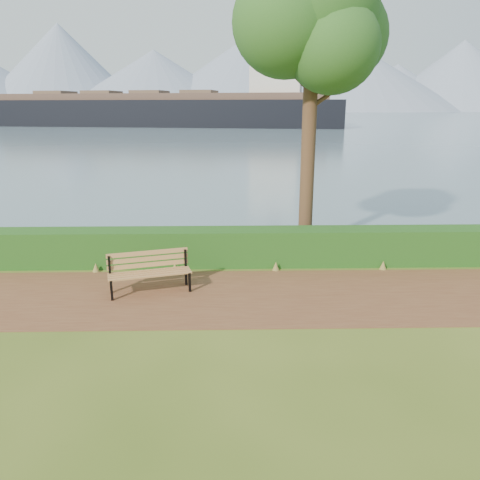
{
  "coord_description": "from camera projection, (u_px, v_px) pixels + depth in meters",
  "views": [
    {
      "loc": [
        0.36,
        -9.77,
        4.25
      ],
      "look_at": [
        0.62,
        1.2,
        1.1
      ],
      "focal_mm": 35.0,
      "sensor_mm": 36.0,
      "label": 1
    }
  ],
  "objects": [
    {
      "name": "ground",
      "position": [
        214.0,
        302.0,
        10.56
      ],
      "size": [
        140.0,
        140.0,
        0.0
      ],
      "primitive_type": "plane",
      "color": "#3D5518",
      "rests_on": "ground"
    },
    {
      "name": "water",
      "position": [
        228.0,
        114.0,
        260.4
      ],
      "size": [
        700.0,
        510.0,
        0.0
      ],
      "primitive_type": "cube",
      "color": "#455E6F",
      "rests_on": "ground"
    },
    {
      "name": "tree",
      "position": [
        313.0,
        17.0,
        12.6
      ],
      "size": [
        4.41,
        3.69,
        8.84
      ],
      "rotation": [
        0.0,
        0.0,
        0.17
      ],
      "color": "#3D2B19",
      "rests_on": "ground"
    },
    {
      "name": "hedge",
      "position": [
        217.0,
        247.0,
        12.92
      ],
      "size": [
        32.0,
        0.85,
        1.0
      ],
      "primitive_type": "cube",
      "color": "#164012",
      "rests_on": "ground"
    },
    {
      "name": "path",
      "position": [
        214.0,
        296.0,
        10.84
      ],
      "size": [
        40.0,
        3.4,
        0.01
      ],
      "primitive_type": "cube",
      "color": "brown",
      "rests_on": "ground"
    },
    {
      "name": "cargo_ship",
      "position": [
        175.0,
        110.0,
        98.97
      ],
      "size": [
        76.8,
        26.76,
        23.05
      ],
      "rotation": [
        0.0,
        0.0,
        -0.2
      ],
      "color": "black",
      "rests_on": "ground"
    },
    {
      "name": "bench",
      "position": [
        149.0,
        269.0,
        11.01
      ],
      "size": [
        1.99,
        1.05,
        0.96
      ],
      "rotation": [
        0.0,
        0.0,
        0.27
      ],
      "color": "black",
      "rests_on": "ground"
    },
    {
      "name": "mountains",
      "position": [
        217.0,
        77.0,
        392.9
      ],
      "size": [
        585.0,
        190.0,
        70.0
      ],
      "color": "gray",
      "rests_on": "ground"
    }
  ]
}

